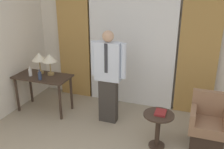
{
  "coord_description": "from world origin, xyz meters",
  "views": [
    {
      "loc": [
        1.25,
        -1.63,
        2.46
      ],
      "look_at": [
        -0.05,
        2.05,
        0.99
      ],
      "focal_mm": 40.0,
      "sensor_mm": 36.0,
      "label": 1
    }
  ],
  "objects_px": {
    "desk": "(43,82)",
    "table_lamp_right": "(50,59)",
    "bottle_near_edge": "(40,76)",
    "armchair": "(208,126)",
    "book": "(160,113)",
    "table_lamp_left": "(39,58)",
    "person": "(108,74)",
    "side_table": "(158,125)",
    "bottle_by_lamp": "(30,72)"
  },
  "relations": [
    {
      "from": "table_lamp_left",
      "to": "side_table",
      "type": "xyz_separation_m",
      "value": [
        2.45,
        -0.55,
        -0.67
      ]
    },
    {
      "from": "bottle_near_edge",
      "to": "book",
      "type": "distance_m",
      "value": 2.3
    },
    {
      "from": "person",
      "to": "table_lamp_left",
      "type": "bearing_deg",
      "value": 177.32
    },
    {
      "from": "desk",
      "to": "table_lamp_left",
      "type": "bearing_deg",
      "value": 136.24
    },
    {
      "from": "book",
      "to": "table_lamp_right",
      "type": "bearing_deg",
      "value": 166.91
    },
    {
      "from": "table_lamp_right",
      "to": "person",
      "type": "bearing_deg",
      "value": -3.19
    },
    {
      "from": "bottle_near_edge",
      "to": "person",
      "type": "relative_size",
      "value": 0.12
    },
    {
      "from": "person",
      "to": "bottle_by_lamp",
      "type": "bearing_deg",
      "value": -175.72
    },
    {
      "from": "armchair",
      "to": "table_lamp_left",
      "type": "bearing_deg",
      "value": 175.75
    },
    {
      "from": "bottle_near_edge",
      "to": "armchair",
      "type": "xyz_separation_m",
      "value": [
        2.98,
        0.06,
        -0.49
      ]
    },
    {
      "from": "armchair",
      "to": "side_table",
      "type": "distance_m",
      "value": 0.79
    },
    {
      "from": "table_lamp_right",
      "to": "armchair",
      "type": "distance_m",
      "value": 3.04
    },
    {
      "from": "person",
      "to": "armchair",
      "type": "xyz_separation_m",
      "value": [
        1.72,
        -0.17,
        -0.59
      ]
    },
    {
      "from": "table_lamp_right",
      "to": "side_table",
      "type": "relative_size",
      "value": 0.73
    },
    {
      "from": "table_lamp_right",
      "to": "bottle_near_edge",
      "type": "xyz_separation_m",
      "value": [
        -0.04,
        -0.3,
        -0.24
      ]
    },
    {
      "from": "bottle_by_lamp",
      "to": "side_table",
      "type": "xyz_separation_m",
      "value": [
        2.55,
        -0.36,
        -0.42
      ]
    },
    {
      "from": "bottle_by_lamp",
      "to": "book",
      "type": "height_order",
      "value": "bottle_by_lamp"
    },
    {
      "from": "table_lamp_left",
      "to": "table_lamp_right",
      "type": "bearing_deg",
      "value": 0.0
    },
    {
      "from": "book",
      "to": "bottle_near_edge",
      "type": "bearing_deg",
      "value": 174.44
    },
    {
      "from": "table_lamp_right",
      "to": "armchair",
      "type": "bearing_deg",
      "value": -4.59
    },
    {
      "from": "bottle_near_edge",
      "to": "bottle_by_lamp",
      "type": "bearing_deg",
      "value": 159.09
    },
    {
      "from": "bottle_near_edge",
      "to": "person",
      "type": "distance_m",
      "value": 1.29
    },
    {
      "from": "armchair",
      "to": "side_table",
      "type": "height_order",
      "value": "armchair"
    },
    {
      "from": "bottle_by_lamp",
      "to": "armchair",
      "type": "bearing_deg",
      "value": -0.9
    },
    {
      "from": "bottle_by_lamp",
      "to": "book",
      "type": "xyz_separation_m",
      "value": [
        2.57,
        -0.33,
        -0.22
      ]
    },
    {
      "from": "bottle_by_lamp",
      "to": "desk",
      "type": "bearing_deg",
      "value": 18.2
    },
    {
      "from": "book",
      "to": "table_lamp_left",
      "type": "bearing_deg",
      "value": 168.12
    },
    {
      "from": "desk",
      "to": "bottle_by_lamp",
      "type": "height_order",
      "value": "bottle_by_lamp"
    },
    {
      "from": "armchair",
      "to": "side_table",
      "type": "relative_size",
      "value": 1.47
    },
    {
      "from": "bottle_near_edge",
      "to": "bottle_by_lamp",
      "type": "xyz_separation_m",
      "value": [
        -0.29,
        0.11,
        -0.01
      ]
    },
    {
      "from": "bottle_by_lamp",
      "to": "side_table",
      "type": "bearing_deg",
      "value": -8.05
    },
    {
      "from": "table_lamp_left",
      "to": "armchair",
      "type": "height_order",
      "value": "table_lamp_left"
    },
    {
      "from": "table_lamp_right",
      "to": "armchair",
      "type": "height_order",
      "value": "table_lamp_right"
    },
    {
      "from": "table_lamp_left",
      "to": "person",
      "type": "bearing_deg",
      "value": -2.68
    },
    {
      "from": "desk",
      "to": "bottle_by_lamp",
      "type": "relative_size",
      "value": 6.04
    },
    {
      "from": "desk",
      "to": "table_lamp_right",
      "type": "bearing_deg",
      "value": 43.76
    },
    {
      "from": "bottle_by_lamp",
      "to": "side_table",
      "type": "distance_m",
      "value": 2.61
    },
    {
      "from": "table_lamp_left",
      "to": "bottle_near_edge",
      "type": "height_order",
      "value": "table_lamp_left"
    },
    {
      "from": "armchair",
      "to": "book",
      "type": "bearing_deg",
      "value": -158.23
    },
    {
      "from": "desk",
      "to": "table_lamp_right",
      "type": "xyz_separation_m",
      "value": [
        0.12,
        0.11,
        0.44
      ]
    },
    {
      "from": "book",
      "to": "bottle_by_lamp",
      "type": "bearing_deg",
      "value": 172.59
    },
    {
      "from": "desk",
      "to": "book",
      "type": "height_order",
      "value": "desk"
    },
    {
      "from": "desk",
      "to": "table_lamp_left",
      "type": "xyz_separation_m",
      "value": [
        -0.12,
        0.11,
        0.44
      ]
    },
    {
      "from": "bottle_near_edge",
      "to": "armchair",
      "type": "height_order",
      "value": "bottle_near_edge"
    },
    {
      "from": "table_lamp_left",
      "to": "table_lamp_right",
      "type": "distance_m",
      "value": 0.24
    },
    {
      "from": "armchair",
      "to": "table_lamp_right",
      "type": "bearing_deg",
      "value": 175.41
    },
    {
      "from": "table_lamp_right",
      "to": "side_table",
      "type": "distance_m",
      "value": 2.38
    },
    {
      "from": "table_lamp_right",
      "to": "person",
      "type": "height_order",
      "value": "person"
    },
    {
      "from": "book",
      "to": "side_table",
      "type": "bearing_deg",
      "value": -126.02
    },
    {
      "from": "table_lamp_left",
      "to": "bottle_by_lamp",
      "type": "xyz_separation_m",
      "value": [
        -0.1,
        -0.18,
        -0.25
      ]
    }
  ]
}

